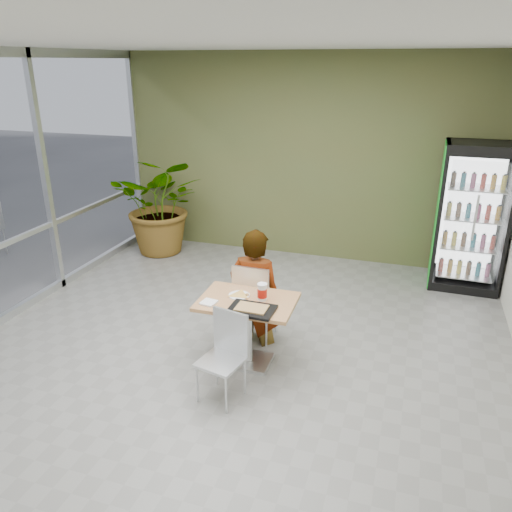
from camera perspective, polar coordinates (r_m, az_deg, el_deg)
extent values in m
plane|color=gray|center=(5.48, -3.45, -12.40)|extent=(7.00, 7.00, 0.00)
cube|color=tan|center=(5.16, -1.00, -5.24)|extent=(1.00, 0.71, 0.04)
cylinder|color=silver|center=(5.34, -0.97, -8.84)|extent=(0.10, 0.10, 0.71)
cube|color=silver|center=(5.51, -0.95, -11.85)|extent=(0.50, 0.40, 0.04)
cube|color=silver|center=(5.77, 0.04, -5.23)|extent=(0.43, 0.43, 0.03)
cube|color=silver|center=(5.49, -0.66, -3.77)|extent=(0.43, 0.04, 0.51)
cylinder|color=silver|center=(5.98, 2.27, -6.70)|extent=(0.02, 0.02, 0.46)
cylinder|color=silver|center=(6.08, -1.03, -6.17)|extent=(0.02, 0.02, 0.46)
cylinder|color=silver|center=(5.67, 1.18, -8.34)|extent=(0.02, 0.02, 0.46)
cylinder|color=silver|center=(5.78, -2.28, -7.75)|extent=(0.02, 0.02, 0.46)
cube|color=silver|center=(4.79, -4.06, -11.97)|extent=(0.46, 0.46, 0.03)
cube|color=silver|center=(4.80, -2.90, -8.68)|extent=(0.38, 0.11, 0.46)
cylinder|color=silver|center=(4.88, -6.75, -14.30)|extent=(0.02, 0.02, 0.41)
cylinder|color=silver|center=(4.73, -3.44, -15.55)|extent=(0.02, 0.02, 0.41)
cylinder|color=silver|center=(5.10, -4.50, -12.50)|extent=(0.02, 0.02, 0.41)
cylinder|color=silver|center=(4.95, -1.28, -13.60)|extent=(0.02, 0.02, 0.41)
imported|color=black|center=(5.70, -0.12, -4.83)|extent=(0.62, 0.41, 1.65)
cylinder|color=white|center=(5.23, -1.95, -4.52)|extent=(0.22, 0.22, 0.01)
cylinder|color=white|center=(5.11, 0.71, -4.17)|extent=(0.10, 0.10, 0.17)
cylinder|color=#B6160B|center=(5.12, 0.71, -4.22)|extent=(0.10, 0.10, 0.10)
cylinder|color=white|center=(5.07, 0.72, -3.25)|extent=(0.10, 0.10, 0.01)
cube|color=white|center=(5.10, -5.42, -5.31)|extent=(0.17, 0.17, 0.02)
cube|color=black|center=(4.93, -0.50, -6.16)|extent=(0.46, 0.33, 0.03)
cube|color=black|center=(7.54, 23.45, 4.07)|extent=(0.94, 0.74, 2.05)
cube|color=green|center=(7.50, 19.92, 4.49)|extent=(0.03, 0.70, 2.01)
cube|color=white|center=(7.20, 23.67, 3.44)|extent=(0.74, 0.03, 1.64)
imported|color=#346829|center=(8.43, -10.67, 5.77)|extent=(1.69, 1.53, 1.64)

